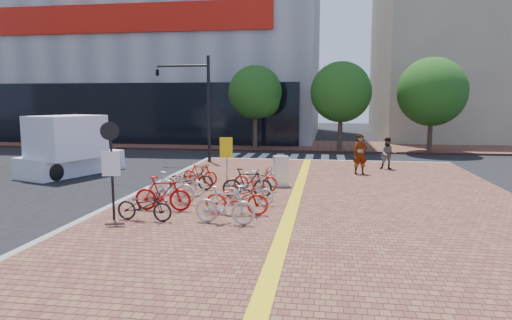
% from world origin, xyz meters
% --- Properties ---
extents(ground, '(120.00, 120.00, 0.00)m').
position_xyz_m(ground, '(0.00, 0.00, 0.00)').
color(ground, black).
rests_on(ground, ground).
extents(sidewalk, '(14.00, 34.00, 0.15)m').
position_xyz_m(sidewalk, '(3.00, -5.00, 0.07)').
color(sidewalk, brown).
rests_on(sidewalk, ground).
extents(tactile_strip, '(0.40, 34.00, 0.01)m').
position_xyz_m(tactile_strip, '(2.00, -5.00, 0.16)').
color(tactile_strip, yellow).
rests_on(tactile_strip, sidewalk).
extents(kerb_west, '(0.25, 34.00, 0.15)m').
position_xyz_m(kerb_west, '(-4.00, -5.00, 0.08)').
color(kerb_west, gray).
rests_on(kerb_west, ground).
extents(kerb_north, '(14.00, 0.25, 0.15)m').
position_xyz_m(kerb_north, '(3.00, 12.00, 0.08)').
color(kerb_north, gray).
rests_on(kerb_north, ground).
extents(far_sidewalk, '(70.00, 8.00, 0.15)m').
position_xyz_m(far_sidewalk, '(0.00, 21.00, 0.07)').
color(far_sidewalk, brown).
rests_on(far_sidewalk, ground).
extents(department_store, '(36.00, 24.27, 28.00)m').
position_xyz_m(department_store, '(-15.99, 31.95, 13.98)').
color(department_store, gray).
rests_on(department_store, ground).
extents(building_beige, '(20.00, 18.00, 18.00)m').
position_xyz_m(building_beige, '(18.00, 32.00, 9.00)').
color(building_beige, gray).
rests_on(building_beige, ground).
extents(crosswalk, '(7.50, 4.00, 0.01)m').
position_xyz_m(crosswalk, '(0.50, 14.00, 0.01)').
color(crosswalk, silver).
rests_on(crosswalk, ground).
extents(street_trees, '(16.20, 4.60, 6.35)m').
position_xyz_m(street_trees, '(5.04, 17.45, 4.10)').
color(street_trees, '#38281E').
rests_on(street_trees, far_sidewalk).
extents(bike_0, '(1.71, 0.68, 0.88)m').
position_xyz_m(bike_0, '(-2.11, -2.57, 0.59)').
color(bike_0, black).
rests_on(bike_0, sidewalk).
extents(bike_1, '(1.83, 0.56, 1.09)m').
position_xyz_m(bike_1, '(-2.01, -1.33, 0.70)').
color(bike_1, '#A90C0C').
rests_on(bike_1, sidewalk).
extents(bike_2, '(1.85, 0.80, 1.08)m').
position_xyz_m(bike_2, '(-2.11, -0.28, 0.69)').
color(bike_2, silver).
rests_on(bike_2, sidewalk).
extents(bike_3, '(1.69, 0.64, 0.88)m').
position_xyz_m(bike_3, '(-2.10, 0.98, 0.59)').
color(bike_3, silver).
rests_on(bike_3, sidewalk).
extents(bike_4, '(1.79, 0.78, 0.91)m').
position_xyz_m(bike_4, '(-2.13, 2.09, 0.61)').
color(bike_4, black).
rests_on(bike_4, sidewalk).
extents(bike_5, '(1.60, 0.71, 0.93)m').
position_xyz_m(bike_5, '(-2.07, 3.18, 0.62)').
color(bike_5, red).
rests_on(bike_5, sidewalk).
extents(bike_6, '(1.83, 0.71, 1.07)m').
position_xyz_m(bike_6, '(0.26, -2.54, 0.69)').
color(bike_6, '#B2B1B6').
rests_on(bike_6, sidewalk).
extents(bike_7, '(1.96, 0.78, 1.01)m').
position_xyz_m(bike_7, '(0.40, -1.47, 0.66)').
color(bike_7, red).
rests_on(bike_7, sidewalk).
extents(bike_8, '(1.73, 0.60, 0.91)m').
position_xyz_m(bike_8, '(0.52, -0.15, 0.60)').
color(bike_8, silver).
rests_on(bike_8, sidewalk).
extents(bike_9, '(1.83, 0.72, 1.07)m').
position_xyz_m(bike_9, '(0.30, 0.95, 0.69)').
color(bike_9, black).
rests_on(bike_9, sidewalk).
extents(bike_10, '(1.76, 0.73, 0.91)m').
position_xyz_m(bike_10, '(0.39, 2.27, 0.60)').
color(bike_10, red).
rests_on(bike_10, sidewalk).
extents(bike_11, '(1.68, 0.64, 0.87)m').
position_xyz_m(bike_11, '(0.45, 3.25, 0.59)').
color(bike_11, silver).
rests_on(bike_11, sidewalk).
extents(pedestrian_a, '(0.77, 0.60, 1.89)m').
position_xyz_m(pedestrian_a, '(4.65, 7.01, 1.09)').
color(pedestrian_a, gray).
rests_on(pedestrian_a, sidewalk).
extents(pedestrian_b, '(0.85, 0.70, 1.61)m').
position_xyz_m(pedestrian_b, '(6.16, 8.81, 0.96)').
color(pedestrian_b, '#535569').
rests_on(pedestrian_b, sidewalk).
extents(utility_box, '(0.67, 0.57, 1.24)m').
position_xyz_m(utility_box, '(1.25, 3.39, 0.77)').
color(utility_box, silver).
rests_on(utility_box, sidewalk).
extents(yellow_sign, '(0.53, 0.16, 1.95)m').
position_xyz_m(yellow_sign, '(-1.02, 3.53, 1.50)').
color(yellow_sign, '#B7B7BC').
rests_on(yellow_sign, sidewalk).
extents(notice_sign, '(0.52, 0.20, 2.86)m').
position_xyz_m(notice_sign, '(-3.07, -2.58, 1.95)').
color(notice_sign, black).
rests_on(notice_sign, sidewalk).
extents(traffic_light_pole, '(3.19, 1.23, 5.93)m').
position_xyz_m(traffic_light_pole, '(-4.87, 10.21, 4.25)').
color(traffic_light_pole, black).
rests_on(traffic_light_pole, sidewalk).
extents(box_truck, '(3.66, 5.45, 2.91)m').
position_xyz_m(box_truck, '(-9.41, 5.83, 1.37)').
color(box_truck, white).
rests_on(box_truck, ground).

